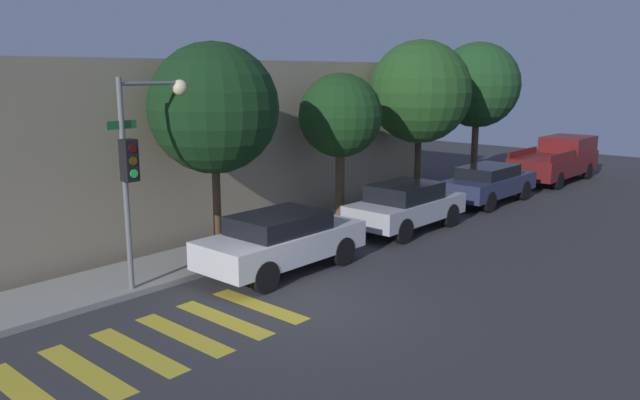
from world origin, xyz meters
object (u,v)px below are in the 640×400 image
Objects in this scene: traffic_light_pole at (141,149)px; tree_far_end at (420,92)px; tree_midblock at (340,116)px; tree_behind_truck at (478,85)px; pickup_truck at (557,159)px; sedan_middle at (406,205)px; sedan_far_end at (489,183)px; sedan_near_corner at (281,240)px; tree_near_corner at (214,108)px.

tree_far_end is at bearing 3.30° from traffic_light_pole.
traffic_light_pole is at bearing -174.76° from tree_midblock.
tree_far_end is 0.99× the size of tree_behind_truck.
sedan_middle is at bearing 180.00° from pickup_truck.
sedan_near_corner is at bearing 180.00° from sedan_far_end.
traffic_light_pole is at bearing 171.50° from sedan_middle.
pickup_truck is at bearing -8.56° from tree_midblock.
tree_midblock is (5.01, 0.00, -0.46)m from tree_near_corner.
sedan_far_end is 6.66m from pickup_truck.
tree_midblock is at bearing 171.44° from pickup_truck.
tree_behind_truck is at bearing 13.75° from sedan_middle.
sedan_near_corner is at bearing -78.29° from tree_near_corner.
pickup_truck is 13.45m from tree_midblock.
tree_behind_truck is at bearing 0.00° from tree_midblock.
pickup_truck is 0.94× the size of tree_far_end.
traffic_light_pole is 0.98× the size of tree_midblock.
sedan_near_corner is (3.01, -1.27, -2.44)m from traffic_light_pole.
traffic_light_pole is 1.12× the size of sedan_middle.
tree_near_corner reaches higher than sedan_middle.
tree_near_corner is at bearing 173.79° from pickup_truck.
tree_midblock is at bearing 180.00° from tree_behind_truck.
traffic_light_pole is 4.08m from sedan_near_corner.
tree_midblock is (-0.86, 1.97, 2.72)m from sedan_middle.
traffic_light_pole is at bearing 174.84° from sedan_far_end.
tree_far_end reaches higher than traffic_light_pole.
traffic_light_pole is at bearing 176.49° from pickup_truck.
sedan_middle is at bearing -166.25° from tree_behind_truck.
tree_behind_truck reaches higher than tree_midblock.
tree_far_end is 4.38m from tree_behind_truck.
tree_midblock is (7.62, 0.70, 0.27)m from traffic_light_pole.
traffic_light_pole reaches higher than pickup_truck.
tree_far_end is at bearing 0.00° from tree_near_corner.
sedan_near_corner is 0.94× the size of sedan_far_end.
traffic_light_pole is 0.79× the size of tree_behind_truck.
sedan_far_end is (11.00, -0.00, -0.02)m from sedan_near_corner.
tree_behind_truck is at bearing 0.00° from tree_far_end.
traffic_light_pole is 0.85× the size of pickup_truck.
tree_near_corner is (-0.41, 1.97, 3.17)m from sedan_near_corner.
sedan_far_end is at bearing -0.00° from sedan_near_corner.
tree_far_end is (-8.54, 1.97, 3.18)m from pickup_truck.
tree_behind_truck is (2.49, 1.97, 3.54)m from sedan_far_end.
sedan_middle is 5.54m from sedan_far_end.
sedan_near_corner is 5.70m from tree_midblock.
tree_far_end is (9.12, 1.97, 3.35)m from sedan_near_corner.
sedan_near_corner is at bearing 180.00° from sedan_middle.
tree_midblock is 0.80× the size of tree_behind_truck.
tree_near_corner is at bearing 180.00° from tree_behind_truck.
sedan_middle reaches higher than sedan_near_corner.
sedan_far_end is (14.01, -1.27, -2.46)m from traffic_light_pole.
sedan_near_corner is 1.03× the size of sedan_middle.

